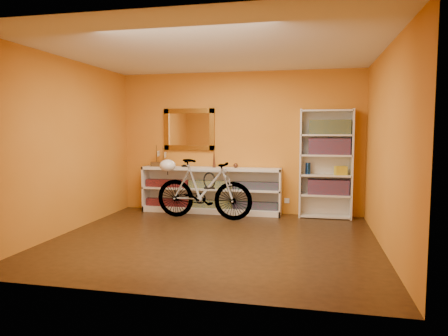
% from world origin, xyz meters
% --- Properties ---
extents(floor, '(4.50, 4.00, 0.01)m').
position_xyz_m(floor, '(0.00, 0.00, -0.01)').
color(floor, black).
rests_on(floor, ground).
extents(ceiling, '(4.50, 4.00, 0.01)m').
position_xyz_m(ceiling, '(0.00, 0.00, 2.60)').
color(ceiling, silver).
rests_on(ceiling, ground).
extents(back_wall, '(4.50, 0.01, 2.60)m').
position_xyz_m(back_wall, '(0.00, 2.00, 1.30)').
color(back_wall, orange).
rests_on(back_wall, ground).
extents(left_wall, '(0.01, 4.00, 2.60)m').
position_xyz_m(left_wall, '(-2.25, 0.00, 1.30)').
color(left_wall, orange).
rests_on(left_wall, ground).
extents(right_wall, '(0.01, 4.00, 2.60)m').
position_xyz_m(right_wall, '(2.25, 0.00, 1.30)').
color(right_wall, orange).
rests_on(right_wall, ground).
extents(gilt_mirror, '(0.98, 0.06, 0.78)m').
position_xyz_m(gilt_mirror, '(-0.95, 1.97, 1.55)').
color(gilt_mirror, brown).
rests_on(gilt_mirror, back_wall).
extents(wall_socket, '(0.09, 0.02, 0.09)m').
position_xyz_m(wall_socket, '(0.90, 1.99, 0.25)').
color(wall_socket, silver).
rests_on(wall_socket, back_wall).
extents(console_unit, '(2.60, 0.35, 0.85)m').
position_xyz_m(console_unit, '(-0.49, 1.81, 0.42)').
color(console_unit, silver).
rests_on(console_unit, floor).
extents(cd_row_lower, '(2.50, 0.13, 0.14)m').
position_xyz_m(cd_row_lower, '(-0.49, 1.79, 0.17)').
color(cd_row_lower, black).
rests_on(cd_row_lower, console_unit).
extents(cd_row_upper, '(2.50, 0.13, 0.14)m').
position_xyz_m(cd_row_upper, '(-0.49, 1.79, 0.54)').
color(cd_row_upper, navy).
rests_on(cd_row_upper, console_unit).
extents(model_ship, '(0.36, 0.19, 0.40)m').
position_xyz_m(model_ship, '(-1.49, 1.81, 1.05)').
color(model_ship, '#422912').
rests_on(model_ship, console_unit).
extents(toy_car, '(0.00, 0.00, 0.00)m').
position_xyz_m(toy_car, '(-0.99, 1.81, 0.85)').
color(toy_car, black).
rests_on(toy_car, console_unit).
extents(bronze_ornament, '(0.06, 0.06, 0.35)m').
position_xyz_m(bronze_ornament, '(-0.43, 1.81, 1.03)').
color(bronze_ornament, '#58301E').
rests_on(bronze_ornament, console_unit).
extents(decorative_orb, '(0.09, 0.09, 0.09)m').
position_xyz_m(decorative_orb, '(-0.02, 1.81, 0.89)').
color(decorative_orb, '#58301E').
rests_on(decorative_orb, console_unit).
extents(bookcase, '(0.90, 0.30, 1.90)m').
position_xyz_m(bookcase, '(1.57, 1.84, 0.95)').
color(bookcase, silver).
rests_on(bookcase, floor).
extents(book_row_a, '(0.70, 0.22, 0.26)m').
position_xyz_m(book_row_a, '(1.62, 1.84, 0.55)').
color(book_row_a, maroon).
rests_on(book_row_a, bookcase).
extents(book_row_b, '(0.70, 0.22, 0.28)m').
position_xyz_m(book_row_b, '(1.62, 1.84, 1.25)').
color(book_row_b, maroon).
rests_on(book_row_b, bookcase).
extents(book_row_c, '(0.70, 0.22, 0.25)m').
position_xyz_m(book_row_c, '(1.62, 1.84, 1.59)').
color(book_row_c, navy).
rests_on(book_row_c, bookcase).
extents(travel_mug, '(0.09, 0.09, 0.20)m').
position_xyz_m(travel_mug, '(1.27, 1.82, 0.87)').
color(travel_mug, navy).
rests_on(travel_mug, bookcase).
extents(red_tin, '(0.15, 0.15, 0.18)m').
position_xyz_m(red_tin, '(1.37, 1.87, 1.55)').
color(red_tin, maroon).
rests_on(red_tin, bookcase).
extents(yellow_bag, '(0.22, 0.18, 0.15)m').
position_xyz_m(yellow_bag, '(1.82, 1.80, 0.84)').
color(yellow_bag, gold).
rests_on(yellow_bag, bookcase).
extents(bicycle, '(0.58, 1.79, 1.04)m').
position_xyz_m(bicycle, '(-0.49, 1.30, 0.52)').
color(bicycle, silver).
rests_on(bicycle, floor).
extents(helmet, '(0.29, 0.27, 0.22)m').
position_xyz_m(helmet, '(-1.16, 1.35, 0.91)').
color(helmet, white).
rests_on(helmet, bicycle).
extents(u_lock, '(0.21, 0.02, 0.21)m').
position_xyz_m(u_lock, '(-0.39, 1.29, 0.67)').
color(u_lock, black).
rests_on(u_lock, bicycle).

